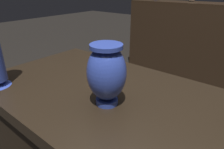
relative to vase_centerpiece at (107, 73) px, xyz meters
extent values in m
cube|color=black|center=(-0.01, 0.07, -0.14)|extent=(1.20, 0.64, 0.05)
cylinder|color=#2D429E|center=(0.00, 0.00, -0.11)|extent=(0.08, 0.08, 0.02)
ellipsoid|color=#2D429E|center=(0.00, 0.00, 0.00)|extent=(0.13, 0.13, 0.20)
cylinder|color=#2D429E|center=(0.00, 0.00, 0.09)|extent=(0.11, 0.11, 0.01)
cylinder|color=#2D429E|center=(-1.05, 2.30, 0.08)|extent=(0.06, 0.06, 0.01)
camera|label=1|loc=(0.40, -0.47, 0.27)|focal=32.21mm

